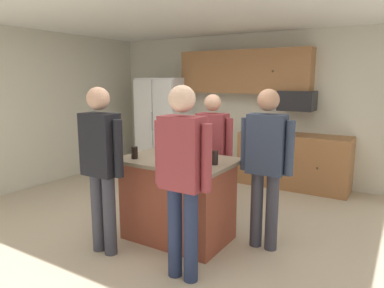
# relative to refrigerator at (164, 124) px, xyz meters

# --- Properties ---
(floor) EXTENTS (7.04, 7.04, 0.00)m
(floor) POSITION_rel_refrigerator_xyz_m (2.00, -2.38, -0.91)
(floor) COLOR #B7A88E
(floor) RESTS_ON ground
(ceiling) EXTENTS (7.04, 7.04, 0.00)m
(ceiling) POSITION_rel_refrigerator_xyz_m (2.00, -2.38, 1.69)
(ceiling) COLOR white
(back_wall) EXTENTS (6.40, 0.10, 2.60)m
(back_wall) POSITION_rel_refrigerator_xyz_m (2.00, 0.42, 0.39)
(back_wall) COLOR beige
(back_wall) RESTS_ON ground
(side_wall_left) EXTENTS (0.10, 5.60, 2.60)m
(side_wall_left) POSITION_rel_refrigerator_xyz_m (-1.20, -2.38, 0.39)
(side_wall_left) COLOR beige
(side_wall_left) RESTS_ON ground
(cabinet_run_upper) EXTENTS (2.40, 0.38, 0.75)m
(cabinet_run_upper) POSITION_rel_refrigerator_xyz_m (1.60, 0.22, 1.01)
(cabinet_run_upper) COLOR #936038
(cabinet_run_lower) EXTENTS (1.80, 0.63, 0.90)m
(cabinet_run_lower) POSITION_rel_refrigerator_xyz_m (2.60, 0.10, -0.46)
(cabinet_run_lower) COLOR #936038
(cabinet_run_lower) RESTS_ON ground
(refrigerator) EXTENTS (0.93, 0.76, 1.82)m
(refrigerator) POSITION_rel_refrigerator_xyz_m (0.00, 0.00, 0.00)
(refrigerator) COLOR white
(refrigerator) RESTS_ON ground
(microwave_over_range) EXTENTS (0.56, 0.40, 0.32)m
(microwave_over_range) POSITION_rel_refrigerator_xyz_m (2.60, 0.12, 0.54)
(microwave_over_range) COLOR black
(kitchen_island) EXTENTS (1.26, 0.86, 0.93)m
(kitchen_island) POSITION_rel_refrigerator_xyz_m (2.04, -2.56, -0.44)
(kitchen_island) COLOR brown
(kitchen_island) RESTS_ON ground
(person_host_foreground) EXTENTS (0.57, 0.22, 1.70)m
(person_host_foreground) POSITION_rel_refrigerator_xyz_m (2.95, -2.27, 0.07)
(person_host_foreground) COLOR #383842
(person_host_foreground) RESTS_ON ground
(person_guest_left) EXTENTS (0.57, 0.23, 1.75)m
(person_guest_left) POSITION_rel_refrigerator_xyz_m (2.54, -3.23, 0.10)
(person_guest_left) COLOR #232D4C
(person_guest_left) RESTS_ON ground
(person_guest_right) EXTENTS (0.57, 0.22, 1.61)m
(person_guest_right) POSITION_rel_refrigerator_xyz_m (2.06, -1.78, 0.01)
(person_guest_right) COLOR #383842
(person_guest_right) RESTS_ON ground
(person_guest_by_door) EXTENTS (0.57, 0.23, 1.72)m
(person_guest_by_door) POSITION_rel_refrigerator_xyz_m (1.57, -3.23, 0.09)
(person_guest_by_door) COLOR #383842
(person_guest_by_door) RESTS_ON ground
(glass_short_whisky) EXTENTS (0.06, 0.06, 0.15)m
(glass_short_whisky) POSITION_rel_refrigerator_xyz_m (1.98, -2.30, 0.09)
(glass_short_whisky) COLOR black
(glass_short_whisky) RESTS_ON kitchen_island
(glass_pilsner) EXTENTS (0.07, 0.07, 0.12)m
(glass_pilsner) POSITION_rel_refrigerator_xyz_m (2.24, -2.63, 0.08)
(glass_pilsner) COLOR black
(glass_pilsner) RESTS_ON kitchen_island
(mug_blue_stoneware) EXTENTS (0.13, 0.08, 0.10)m
(mug_blue_stoneware) POSITION_rel_refrigerator_xyz_m (1.76, -2.43, 0.07)
(mug_blue_stoneware) COLOR white
(mug_blue_stoneware) RESTS_ON kitchen_island
(mug_ceramic_white) EXTENTS (0.13, 0.09, 0.10)m
(mug_ceramic_white) POSITION_rel_refrigerator_xyz_m (2.11, -2.35, 0.07)
(mug_ceramic_white) COLOR white
(mug_ceramic_white) RESTS_ON kitchen_island
(glass_dark_ale) EXTENTS (0.07, 0.07, 0.15)m
(glass_dark_ale) POSITION_rel_refrigerator_xyz_m (2.52, -2.58, 0.09)
(glass_dark_ale) COLOR black
(glass_dark_ale) RESTS_ON kitchen_island
(tumbler_amber) EXTENTS (0.07, 0.07, 0.13)m
(tumbler_amber) POSITION_rel_refrigerator_xyz_m (1.63, -2.80, 0.09)
(tumbler_amber) COLOR black
(tumbler_amber) RESTS_ON kitchen_island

